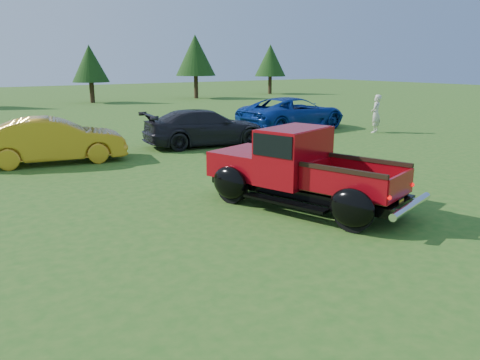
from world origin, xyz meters
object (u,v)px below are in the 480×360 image
Objects in this scene: tree_mid_right at (90,64)px; show_car_grey at (205,127)px; show_car_blue at (293,113)px; spectator at (376,114)px; tree_east at (195,55)px; tree_far_east at (270,61)px; pickup_truck at (293,168)px; show_car_yellow at (54,140)px.

tree_mid_right is 21.99m from show_car_grey.
spectator reaches higher than show_car_blue.
tree_east is 1.12× the size of tree_far_east.
pickup_truck is 2.90× the size of spectator.
tree_mid_right reaches higher than show_car_yellow.
show_car_blue is (7.85, 9.12, -0.06)m from pickup_truck.
tree_east is 1.25× the size of show_car_yellow.
show_car_yellow is 0.79× the size of show_car_blue.
tree_mid_right reaches higher than show_car_grey.
show_car_grey is at bearing 57.09° from pickup_truck.
show_car_blue is (3.08, -20.31, -2.22)m from tree_mid_right.
pickup_truck is 12.03m from show_car_blue.
tree_far_east is at bearing -37.93° from show_car_yellow.
tree_far_east is at bearing 1.59° from tree_mid_right.
show_car_blue reaches higher than show_car_yellow.
tree_east reaches higher than tree_mid_right.
show_car_grey is at bearing -96.56° from tree_mid_right.
spectator is (13.54, -1.36, 0.13)m from show_car_yellow.
tree_far_east is 30.34m from show_car_grey.
pickup_truck is at bearing 172.28° from show_car_grey.
tree_far_east is 2.83× the size of spectator.
show_car_blue is at bearing 32.76° from pickup_truck.
spectator is at bearing -91.61° from show_car_grey.
spectator is (10.26, 6.26, 0.03)m from pickup_truck.
spectator is at bearing -76.65° from tree_mid_right.
tree_mid_right is 1.02× the size of show_car_yellow.
tree_mid_right is 20.66m from show_car_blue.
show_car_grey is (-2.50, -21.72, -2.29)m from tree_mid_right.
tree_east is at bearing 48.02° from pickup_truck.
tree_east is at bearing -3.18° from tree_mid_right.
tree_far_east is at bearing -40.15° from show_car_blue.
show_car_yellow is at bearing -139.41° from tree_far_east.
tree_mid_right is at bearing 4.12° from show_car_blue.
tree_east is 0.99× the size of show_car_blue.
show_car_yellow is 13.61m from spectator.
tree_east is 24.32m from show_car_grey.
tree_mid_right is 29.89m from pickup_truck.
tree_far_east reaches higher than show_car_blue.
pickup_truck reaches higher than show_car_blue.
show_car_grey is 8.13m from spectator.
spectator is at bearing -84.27° from show_car_yellow.
tree_mid_right is 0.92× the size of tree_far_east.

